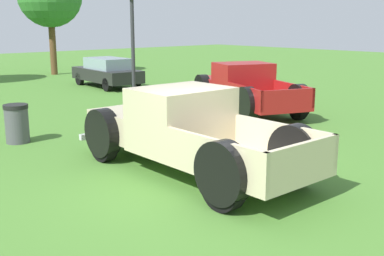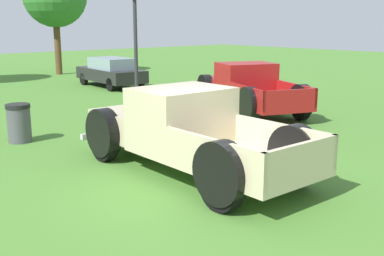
{
  "view_description": "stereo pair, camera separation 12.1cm",
  "coord_description": "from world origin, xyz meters",
  "px_view_note": "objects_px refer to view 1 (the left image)",
  "views": [
    {
      "loc": [
        -5.58,
        -5.79,
        2.9
      ],
      "look_at": [
        0.41,
        0.91,
        0.9
      ],
      "focal_mm": 44.58,
      "sensor_mm": 36.0,
      "label": 1
    },
    {
      "loc": [
        -5.48,
        -5.87,
        2.9
      ],
      "look_at": [
        0.41,
        0.91,
        0.9
      ],
      "focal_mm": 44.58,
      "sensor_mm": 36.0,
      "label": 2
    }
  ],
  "objects_px": {
    "sedan_distant_b": "(107,72)",
    "pickup_truck_foreground": "(179,130)",
    "lamp_post_near": "(133,47)",
    "trash_can": "(17,123)",
    "pickup_truck_behind_left": "(242,88)"
  },
  "relations": [
    {
      "from": "pickup_truck_behind_left",
      "to": "sedan_distant_b",
      "type": "bearing_deg",
      "value": 91.55
    },
    {
      "from": "pickup_truck_foreground",
      "to": "trash_can",
      "type": "height_order",
      "value": "pickup_truck_foreground"
    },
    {
      "from": "pickup_truck_behind_left",
      "to": "sedan_distant_b",
      "type": "distance_m",
      "value": 8.08
    },
    {
      "from": "lamp_post_near",
      "to": "pickup_truck_foreground",
      "type": "bearing_deg",
      "value": -116.9
    },
    {
      "from": "pickup_truck_behind_left",
      "to": "lamp_post_near",
      "type": "bearing_deg",
      "value": 144.63
    },
    {
      "from": "pickup_truck_behind_left",
      "to": "lamp_post_near",
      "type": "xyz_separation_m",
      "value": [
        -2.93,
        2.08,
        1.36
      ]
    },
    {
      "from": "sedan_distant_b",
      "to": "lamp_post_near",
      "type": "relative_size",
      "value": 1.0
    },
    {
      "from": "pickup_truck_foreground",
      "to": "trash_can",
      "type": "bearing_deg",
      "value": 110.63
    },
    {
      "from": "lamp_post_near",
      "to": "sedan_distant_b",
      "type": "bearing_deg",
      "value": 65.7
    },
    {
      "from": "sedan_distant_b",
      "to": "trash_can",
      "type": "bearing_deg",
      "value": -134.06
    },
    {
      "from": "pickup_truck_foreground",
      "to": "trash_can",
      "type": "relative_size",
      "value": 5.72
    },
    {
      "from": "sedan_distant_b",
      "to": "lamp_post_near",
      "type": "bearing_deg",
      "value": -114.3
    },
    {
      "from": "pickup_truck_foreground",
      "to": "sedan_distant_b",
      "type": "relative_size",
      "value": 1.34
    },
    {
      "from": "lamp_post_near",
      "to": "trash_can",
      "type": "bearing_deg",
      "value": -162.2
    },
    {
      "from": "sedan_distant_b",
      "to": "pickup_truck_foreground",
      "type": "bearing_deg",
      "value": -115.58
    }
  ]
}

